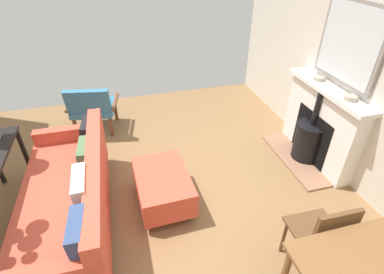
# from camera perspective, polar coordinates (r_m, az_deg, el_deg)

# --- Properties ---
(ground_plane) EXTENTS (4.89, 5.34, 0.01)m
(ground_plane) POSITION_cam_1_polar(r_m,az_deg,el_deg) (3.46, -8.95, -11.98)
(ground_plane) COLOR olive
(wall_left) EXTENTS (0.12, 5.34, 2.66)m
(wall_left) POSITION_cam_1_polar(r_m,az_deg,el_deg) (3.70, 30.43, 11.69)
(wall_left) COLOR beige
(wall_left) RESTS_ON ground
(fireplace) EXTENTS (0.55, 1.32, 1.02)m
(fireplace) POSITION_cam_1_polar(r_m,az_deg,el_deg) (4.07, 22.97, 1.41)
(fireplace) COLOR #93664C
(fireplace) RESTS_ON ground
(mirror_over_mantel) EXTENTS (0.04, 0.91, 0.88)m
(mirror_over_mantel) POSITION_cam_1_polar(r_m,az_deg,el_deg) (3.73, 28.13, 15.57)
(mirror_over_mantel) COLOR gray
(mantel_bowl_near) EXTENTS (0.14, 0.14, 0.04)m
(mantel_bowl_near) POSITION_cam_1_polar(r_m,az_deg,el_deg) (3.98, 23.28, 10.38)
(mantel_bowl_near) COLOR #9E9384
(mantel_bowl_near) RESTS_ON fireplace
(mantel_bowl_far) EXTENTS (0.14, 0.14, 0.05)m
(mantel_bowl_far) POSITION_cam_1_polar(r_m,az_deg,el_deg) (3.60, 28.26, 6.71)
(mantel_bowl_far) COLOR #9E9384
(mantel_bowl_far) RESTS_ON fireplace
(sofa) EXTENTS (0.84, 1.98, 0.80)m
(sofa) POSITION_cam_1_polar(r_m,az_deg,el_deg) (3.18, -22.28, -10.76)
(sofa) COLOR #B2B2B7
(sofa) RESTS_ON ground
(ottoman) EXTENTS (0.57, 0.81, 0.39)m
(ottoman) POSITION_cam_1_polar(r_m,az_deg,el_deg) (3.24, -5.61, -9.38)
(ottoman) COLOR #B2B2B7
(ottoman) RESTS_ON ground
(armchair_accent) EXTENTS (0.77, 0.70, 0.77)m
(armchair_accent) POSITION_cam_1_polar(r_m,az_deg,el_deg) (4.55, -18.68, 5.67)
(armchair_accent) COLOR brown
(armchair_accent) RESTS_ON ground
(dining_chair_near_fireplace) EXTENTS (0.41, 0.41, 0.84)m
(dining_chair_near_fireplace) POSITION_cam_1_polar(r_m,az_deg,el_deg) (2.70, 23.94, -16.75)
(dining_chair_near_fireplace) COLOR brown
(dining_chair_near_fireplace) RESTS_ON ground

